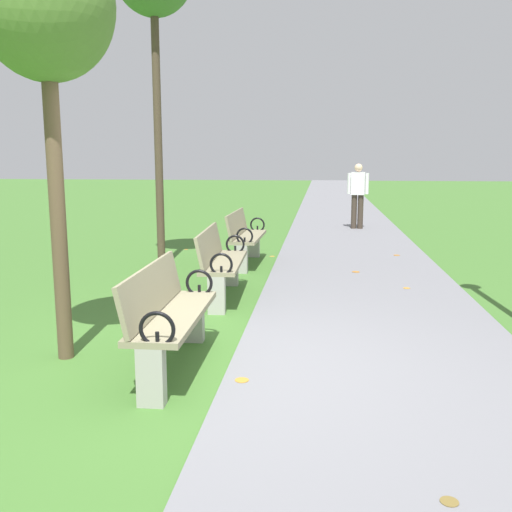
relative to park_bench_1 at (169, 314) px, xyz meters
The scene contains 8 objects.
ground_plane 0.70m from the park_bench_1, ahead, with size 80.00×80.00×0.00m, color #42722D.
paved_walkway 18.17m from the park_bench_1, 84.11° to the left, with size 2.73×44.00×0.02m, color slate.
park_bench_1 is the anchor object (origin of this frame).
park_bench_2 2.50m from the park_bench_1, 90.00° to the left, with size 0.54×1.62×0.90m.
park_bench_3 4.86m from the park_bench_1, 90.00° to the left, with size 0.50×1.61×0.90m.
tree_1 2.71m from the park_bench_1, behind, with size 1.14×1.14×3.67m.
pedestrian_walking 10.14m from the park_bench_1, 77.60° to the left, with size 0.53×0.26×1.62m.
scattered_leaves 3.63m from the park_bench_1, 69.27° to the left, with size 4.49×8.37×0.02m.
Camera 1 is at (0.77, -4.63, 1.81)m, focal length 39.83 mm.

